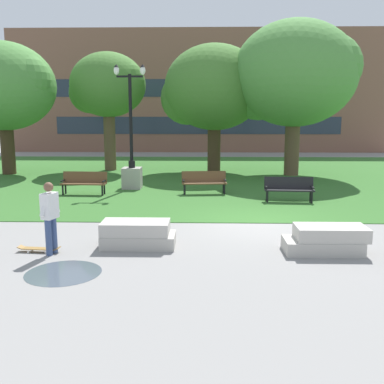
% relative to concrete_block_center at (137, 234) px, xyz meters
% --- Properties ---
extents(ground_plane, '(140.00, 140.00, 0.00)m').
position_rel_concrete_block_center_xyz_m(ground_plane, '(3.23, 2.40, -0.31)').
color(ground_plane, gray).
extents(grass_lawn, '(40.00, 20.00, 0.02)m').
position_rel_concrete_block_center_xyz_m(grass_lawn, '(3.23, 12.40, -0.30)').
color(grass_lawn, '#336628').
rests_on(grass_lawn, ground).
extents(concrete_block_center, '(1.80, 0.90, 0.64)m').
position_rel_concrete_block_center_xyz_m(concrete_block_center, '(0.00, 0.00, 0.00)').
color(concrete_block_center, '#B2ADA3').
rests_on(concrete_block_center, ground).
extents(concrete_block_left, '(1.92, 0.90, 0.64)m').
position_rel_concrete_block_center_xyz_m(concrete_block_left, '(4.54, -0.36, 0.00)').
color(concrete_block_left, '#B2ADA3').
rests_on(concrete_block_left, ground).
extents(person_skateboarder, '(0.34, 0.60, 1.71)m').
position_rel_concrete_block_center_xyz_m(person_skateboarder, '(-1.92, -0.65, 0.66)').
color(person_skateboarder, '#384C7A').
rests_on(person_skateboarder, ground).
extents(skateboard, '(1.03, 0.30, 0.14)m').
position_rel_concrete_block_center_xyz_m(skateboard, '(-2.28, -0.51, -0.22)').
color(skateboard, olive).
rests_on(skateboard, ground).
extents(puddle, '(1.57, 1.57, 0.01)m').
position_rel_concrete_block_center_xyz_m(puddle, '(-1.27, -1.89, -0.30)').
color(puddle, '#47515B').
rests_on(puddle, ground).
extents(park_bench_near_left, '(1.82, 0.62, 0.90)m').
position_rel_concrete_block_center_xyz_m(park_bench_near_left, '(-3.16, 7.00, 0.23)').
color(park_bench_near_left, brown).
rests_on(park_bench_near_left, grass_lawn).
extents(park_bench_near_right, '(1.83, 0.64, 0.90)m').
position_rel_concrete_block_center_xyz_m(park_bench_near_right, '(4.80, 5.72, 0.23)').
color(park_bench_near_right, black).
rests_on(park_bench_near_right, grass_lawn).
extents(park_bench_far_left, '(1.84, 0.69, 0.90)m').
position_rel_concrete_block_center_xyz_m(park_bench_far_left, '(1.67, 7.27, 0.23)').
color(park_bench_far_left, brown).
rests_on(park_bench_far_left, grass_lawn).
extents(lamp_post_left, '(1.32, 0.80, 5.23)m').
position_rel_concrete_block_center_xyz_m(lamp_post_left, '(-1.45, 8.48, 0.77)').
color(lamp_post_left, gray).
rests_on(lamp_post_left, grass_lawn).
extents(tree_far_left, '(5.66, 5.39, 6.86)m').
position_rel_concrete_block_center_xyz_m(tree_far_left, '(2.15, 14.10, 4.21)').
color(tree_far_left, '#42301E').
rests_on(tree_far_left, grass_lawn).
extents(tree_near_left, '(4.39, 4.18, 6.53)m').
position_rel_concrete_block_center_xyz_m(tree_near_left, '(-3.72, 14.70, 4.38)').
color(tree_near_left, brown).
rests_on(tree_near_left, grass_lawn).
extents(tree_near_right, '(5.62, 5.35, 6.86)m').
position_rel_concrete_block_center_xyz_m(tree_near_right, '(-8.83, 12.94, 4.22)').
color(tree_near_right, '#42301E').
rests_on(tree_near_right, grass_lawn).
extents(tree_far_right, '(6.59, 6.28, 7.85)m').
position_rel_concrete_block_center_xyz_m(tree_far_right, '(6.17, 12.86, 4.81)').
color(tree_far_right, brown).
rests_on(tree_far_right, grass_lawn).
extents(building_facade_distant, '(31.03, 1.03, 9.89)m').
position_rel_concrete_block_center_xyz_m(building_facade_distant, '(1.19, 26.90, 4.63)').
color(building_facade_distant, brown).
rests_on(building_facade_distant, ground).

